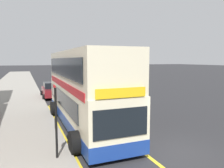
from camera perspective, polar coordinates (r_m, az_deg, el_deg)
ground_plane at (r=39.85m, az=-13.67°, el=0.51°), size 260.00×260.00×0.00m
pavement_near at (r=39.46m, az=-23.78°, el=0.20°), size 6.00×76.00×0.14m
double_decker_bus at (r=13.02m, az=-7.43°, el=-1.87°), size 3.21×10.80×4.40m
bus_bay_markings at (r=13.31m, az=-7.45°, el=-10.78°), size 2.94×13.47×0.01m
bus_stop_sign at (r=8.70m, az=-14.50°, el=-8.07°), size 0.09×0.51×2.80m
parked_car_silver_ahead at (r=42.30m, az=-10.61°, el=2.00°), size 2.09×4.20×1.62m
parked_car_maroon_behind at (r=23.45m, az=-15.45°, el=-1.52°), size 2.09×4.20×1.62m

